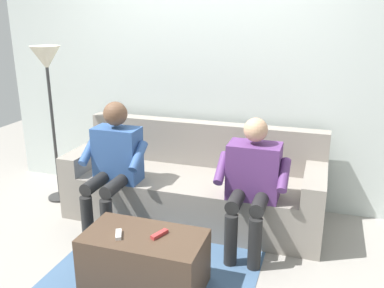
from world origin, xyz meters
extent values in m
plane|color=gray|center=(0.00, 0.60, 0.00)|extent=(8.00, 8.00, 0.00)
cube|color=silver|center=(0.00, -0.60, 1.29)|extent=(4.48, 0.06, 2.58)
cube|color=gray|center=(0.00, 0.00, 0.20)|extent=(1.94, 0.65, 0.41)
cube|color=gray|center=(0.00, -0.40, 0.42)|extent=(2.30, 0.15, 0.83)
cube|color=gray|center=(-1.06, 0.00, 0.29)|extent=(0.18, 0.65, 0.58)
cube|color=gray|center=(1.06, 0.00, 0.29)|extent=(0.18, 0.65, 0.58)
cube|color=#4C3828|center=(0.00, 1.00, 0.20)|extent=(0.82, 0.44, 0.40)
cube|color=#5B3370|center=(-0.59, 0.20, 0.63)|extent=(0.41, 0.25, 0.45)
sphere|color=tan|center=(-0.59, 0.20, 0.97)|extent=(0.19, 0.19, 0.19)
cylinder|color=black|center=(-0.68, 0.38, 0.46)|extent=(0.11, 0.36, 0.11)
cylinder|color=black|center=(-0.50, 0.38, 0.46)|extent=(0.11, 0.36, 0.11)
cylinder|color=black|center=(-0.68, 0.56, 0.20)|extent=(0.10, 0.10, 0.41)
cylinder|color=black|center=(-0.50, 0.56, 0.20)|extent=(0.10, 0.10, 0.41)
cylinder|color=#5B3370|center=(-0.83, 0.28, 0.66)|extent=(0.08, 0.27, 0.22)
cylinder|color=#5B3370|center=(-0.35, 0.28, 0.66)|extent=(0.08, 0.27, 0.22)
cube|color=#335693|center=(0.59, 0.22, 0.65)|extent=(0.39, 0.22, 0.48)
sphere|color=brown|center=(0.59, 0.22, 1.01)|extent=(0.20, 0.20, 0.20)
cylinder|color=black|center=(0.50, 0.42, 0.46)|extent=(0.11, 0.40, 0.11)
cylinder|color=black|center=(0.68, 0.42, 0.46)|extent=(0.11, 0.40, 0.11)
cylinder|color=black|center=(0.50, 0.62, 0.20)|extent=(0.10, 0.10, 0.41)
cylinder|color=black|center=(0.68, 0.62, 0.20)|extent=(0.10, 0.10, 0.41)
cylinder|color=#335693|center=(0.36, 0.30, 0.68)|extent=(0.08, 0.27, 0.22)
cylinder|color=#335693|center=(0.83, 0.30, 0.68)|extent=(0.08, 0.27, 0.22)
cube|color=white|center=(0.15, 1.07, 0.41)|extent=(0.08, 0.12, 0.02)
cube|color=#B73333|center=(-0.11, 0.98, 0.41)|extent=(0.08, 0.14, 0.02)
cube|color=#426084|center=(0.00, 0.87, 0.00)|extent=(1.47, 1.59, 0.01)
cylinder|color=#2D2D2D|center=(1.42, -0.05, 0.01)|extent=(0.24, 0.24, 0.02)
cylinder|color=#333333|center=(1.42, -0.05, 0.70)|extent=(0.03, 0.03, 1.40)
cone|color=beige|center=(1.42, -0.05, 1.42)|extent=(0.28, 0.28, 0.22)
camera|label=1|loc=(-1.08, 3.26, 1.83)|focal=39.02mm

